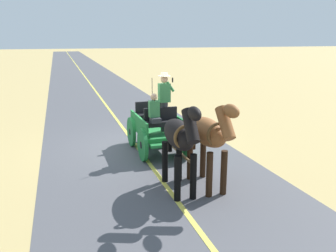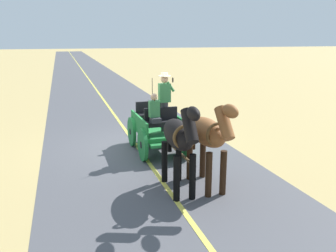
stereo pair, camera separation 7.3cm
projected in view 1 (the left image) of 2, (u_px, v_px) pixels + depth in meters
name	position (u px, v px, depth m)	size (l,w,h in m)	color
ground_plane	(136.00, 146.00, 11.67)	(200.00, 200.00, 0.00)	tan
road_surface	(136.00, 146.00, 11.67)	(5.97, 160.00, 0.01)	#4C4C51
road_centre_stripe	(136.00, 146.00, 11.67)	(0.12, 160.00, 0.00)	#DBCC4C
horse_drawn_carriage	(157.00, 126.00, 10.95)	(1.44, 4.51, 2.50)	#1E7233
horse_near_side	(209.00, 135.00, 8.14)	(0.63, 2.13, 2.21)	brown
horse_off_side	(180.00, 137.00, 7.92)	(0.62, 2.13, 2.21)	black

